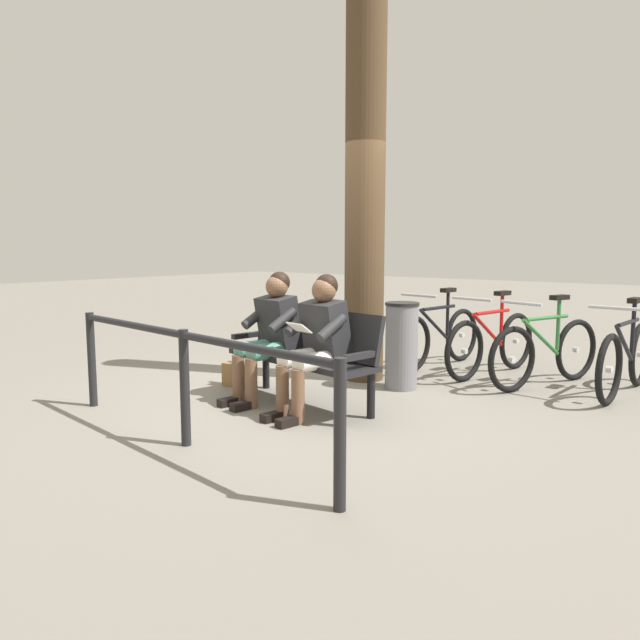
{
  "coord_description": "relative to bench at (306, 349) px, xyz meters",
  "views": [
    {
      "loc": [
        -3.44,
        4.12,
        1.44
      ],
      "look_at": [
        -0.04,
        -0.19,
        0.75
      ],
      "focal_mm": 33.27,
      "sensor_mm": 36.0,
      "label": 1
    }
  ],
  "objects": [
    {
      "name": "bench",
      "position": [
        0.0,
        0.0,
        0.0
      ],
      "size": [
        1.66,
        0.73,
        0.87
      ],
      "rotation": [
        0.0,
        0.0,
        -0.16
      ],
      "color": "black",
      "rests_on": "ground"
    },
    {
      "name": "person_reading",
      "position": [
        -0.29,
        0.21,
        0.16
      ],
      "size": [
        0.53,
        0.81,
        1.2
      ],
      "rotation": [
        0.0,
        0.0,
        -0.16
      ],
      "color": "#262628",
      "rests_on": "ground"
    },
    {
      "name": "ground_plane",
      "position": [
        0.05,
        -0.03,
        -0.51
      ],
      "size": [
        40.0,
        40.0,
        0.0
      ],
      "primitive_type": "plane",
      "color": "slate"
    },
    {
      "name": "railing_fence",
      "position": [
        -0.05,
        1.43,
        0.08
      ],
      "size": [
        3.09,
        0.41,
        0.85
      ],
      "rotation": [
        0.0,
        0.0,
        -0.11
      ],
      "color": "black",
      "rests_on": "ground"
    },
    {
      "name": "bicycle_green",
      "position": [
        -2.23,
        -2.15,
        -0.15
      ],
      "size": [
        0.48,
        1.68,
        0.94
      ],
      "rotation": [
        0.0,
        0.0,
        1.5
      ],
      "color": "black",
      "rests_on": "ground"
    },
    {
      "name": "bicycle_blue",
      "position": [
        -1.5,
        -2.05,
        -0.15
      ],
      "size": [
        0.68,
        1.6,
        0.94
      ],
      "rotation": [
        0.0,
        0.0,
        1.23
      ],
      "color": "black",
      "rests_on": "ground"
    },
    {
      "name": "handbag",
      "position": [
        0.99,
        -0.08,
        -0.39
      ],
      "size": [
        0.31,
        0.17,
        0.24
      ],
      "primitive_type": "cube",
      "rotation": [
        0.0,
        0.0,
        0.11
      ],
      "color": "olive",
      "rests_on": "ground"
    },
    {
      "name": "litter_bin",
      "position": [
        -0.39,
        -1.04,
        -0.07
      ],
      "size": [
        0.34,
        0.34,
        0.88
      ],
      "color": "slate",
      "rests_on": "ground"
    },
    {
      "name": "tree_trunk",
      "position": [
        0.16,
        -1.17,
        1.54
      ],
      "size": [
        0.42,
        0.42,
        4.09
      ],
      "primitive_type": "cylinder",
      "color": "#4C3823",
      "rests_on": "ground"
    },
    {
      "name": "bicycle_black",
      "position": [
        -0.85,
        -2.22,
        -0.15
      ],
      "size": [
        0.5,
        1.66,
        0.94
      ],
      "rotation": [
        0.0,
        0.0,
        1.39
      ],
      "color": "black",
      "rests_on": "ground"
    },
    {
      "name": "person_companion",
      "position": [
        0.34,
        0.11,
        0.16
      ],
      "size": [
        0.53,
        0.81,
        1.2
      ],
      "rotation": [
        0.0,
        0.0,
        -0.16
      ],
      "color": "#262628",
      "rests_on": "ground"
    },
    {
      "name": "bicycle_orange",
      "position": [
        -0.17,
        -2.26,
        -0.15
      ],
      "size": [
        0.48,
        1.67,
        0.94
      ],
      "rotation": [
        0.0,
        0.0,
        1.44
      ],
      "color": "black",
      "rests_on": "ground"
    }
  ]
}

